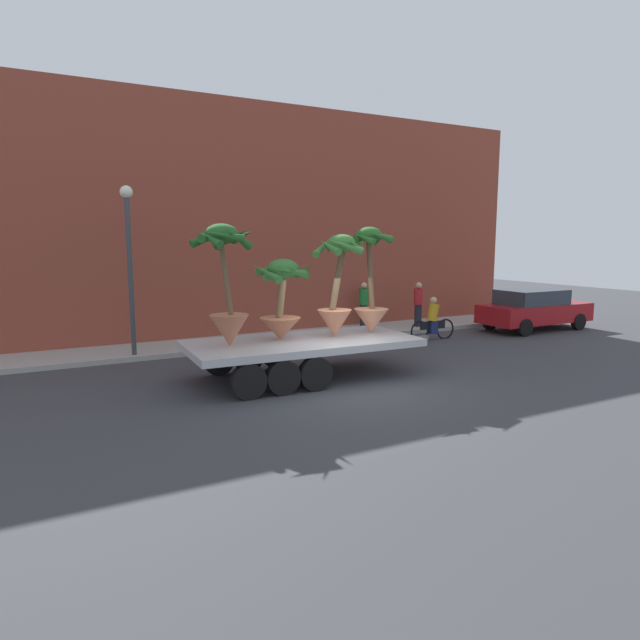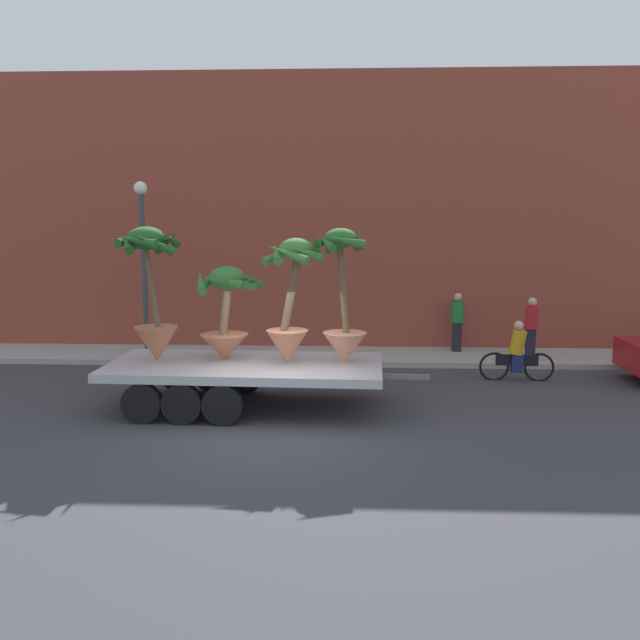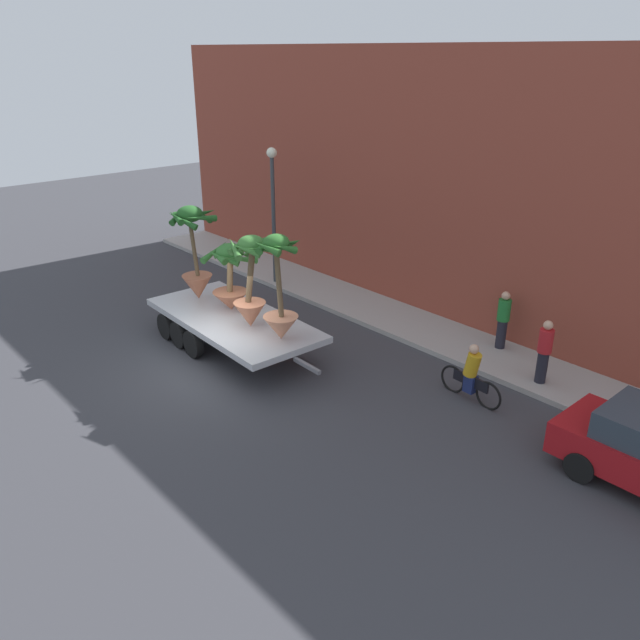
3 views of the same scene
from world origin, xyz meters
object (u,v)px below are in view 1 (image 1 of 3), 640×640
potted_palm_rear (282,300)px  pedestrian_far_left (364,303)px  potted_palm_front (370,289)px  parked_car (534,309)px  potted_palm_extra (337,289)px  pedestrian_near_gate (418,303)px  potted_palm_middle (226,288)px  street_lamp (129,248)px  cyclist (433,321)px  flatbed_trailer (294,349)px

potted_palm_rear → pedestrian_far_left: potted_palm_rear is taller
potted_palm_front → parked_car: potted_palm_front is taller
potted_palm_extra → pedestrian_near_gate: 7.79m
potted_palm_middle → pedestrian_far_left: bearing=36.9°
potted_palm_rear → street_lamp: size_ratio=0.42×
potted_palm_front → cyclist: bearing=30.7°
parked_car → pedestrian_far_left: 6.61m
flatbed_trailer → potted_palm_extra: (1.22, -0.04, 1.46)m
potted_palm_rear → potted_palm_front: potted_palm_front is taller
flatbed_trailer → pedestrian_far_left: (5.58, 5.51, 0.27)m
potted_palm_front → parked_car: size_ratio=0.62×
potted_palm_rear → potted_palm_front: (2.51, -0.18, 0.18)m
potted_palm_front → pedestrian_far_left: potted_palm_front is taller
potted_palm_front → potted_palm_extra: (-1.09, -0.12, 0.07)m
street_lamp → pedestrian_far_left: bearing=8.6°
cyclist → street_lamp: 10.24m
potted_palm_middle → cyclist: (8.32, 2.60, -1.71)m
pedestrian_near_gate → flatbed_trailer: bearing=-148.7°
pedestrian_far_left → pedestrian_near_gate: bearing=-28.2°
potted_palm_rear → pedestrian_far_left: 7.86m
potted_palm_front → cyclist: 5.22m
flatbed_trailer → parked_car: size_ratio=1.49×
flatbed_trailer → parked_car: 11.69m
pedestrian_far_left → potted_palm_extra: bearing=-128.1°
potted_palm_front → potted_palm_middle: bearing=-179.3°
pedestrian_near_gate → street_lamp: street_lamp is taller
cyclist → pedestrian_near_gate: size_ratio=1.08×
potted_palm_middle → street_lamp: 4.49m
potted_palm_front → pedestrian_far_left: size_ratio=1.66×
potted_palm_extra → pedestrian_far_left: bearing=51.9°
cyclist → parked_car: parked_car is taller
parked_car → potted_palm_extra: bearing=-166.3°
flatbed_trailer → street_lamp: 5.80m
parked_car → pedestrian_far_left: size_ratio=2.67×
potted_palm_rear → parked_car: size_ratio=0.44×
potted_palm_front → potted_palm_extra: size_ratio=1.07×
street_lamp → pedestrian_near_gate: bearing=1.8°
potted_palm_middle → potted_palm_extra: (2.93, -0.07, -0.14)m
flatbed_trailer → cyclist: bearing=21.7°
potted_palm_front → street_lamp: bearing=143.2°
flatbed_trailer → pedestrian_near_gate: bearing=31.3°
cyclist → parked_car: 4.83m
potted_palm_middle → pedestrian_far_left: (7.29, 5.47, -1.33)m
potted_palm_rear → potted_palm_extra: bearing=-12.0°
pedestrian_far_left → potted_palm_front: bearing=-121.1°
flatbed_trailer → potted_palm_middle: size_ratio=2.38×
flatbed_trailer → parked_car: bearing=12.1°
potted_palm_extra → pedestrian_far_left: size_ratio=1.54×
potted_palm_front → parked_car: 9.52m
cyclist → pedestrian_far_left: bearing=109.7°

